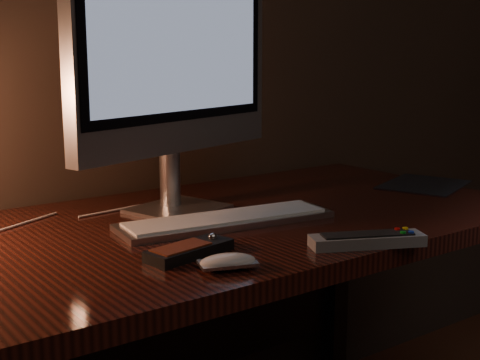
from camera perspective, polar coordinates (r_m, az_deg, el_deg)
desk at (r=1.55m, az=-5.23°, el=-7.82°), size 1.60×0.75×0.75m
monitor at (r=1.52m, az=-5.45°, el=11.33°), size 0.59×0.23×0.64m
keyboard at (r=1.45m, az=-1.17°, el=-3.39°), size 0.49×0.20×0.02m
mousepad at (r=1.93m, az=15.42°, el=-0.37°), size 0.30×0.27×0.00m
mouse at (r=1.16m, az=-1.04°, el=-7.16°), size 0.11×0.08×0.02m
media_remote at (r=1.23m, az=-4.34°, el=-5.97°), size 0.18×0.09×0.03m
tv_remote at (r=1.31m, az=10.80°, el=-5.03°), size 0.22×0.15×0.03m
cable at (r=1.53m, az=-13.95°, el=-3.18°), size 0.56×0.15×0.00m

